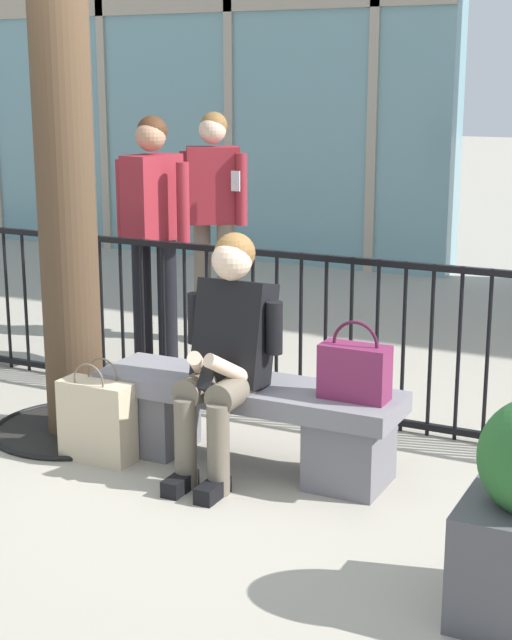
{
  "coord_description": "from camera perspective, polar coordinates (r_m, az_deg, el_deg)",
  "views": [
    {
      "loc": [
        2.15,
        -4.2,
        1.94
      ],
      "look_at": [
        0.0,
        0.1,
        0.75
      ],
      "focal_mm": 54.89,
      "sensor_mm": 36.0,
      "label": 1
    }
  ],
  "objects": [
    {
      "name": "ground_plane",
      "position": [
        5.1,
        -0.51,
        -8.44
      ],
      "size": [
        60.0,
        60.0,
        0.0
      ],
      "primitive_type": "plane",
      "color": "#A8A091"
    },
    {
      "name": "stone_bench",
      "position": [
        5.01,
        -0.51,
        -5.57
      ],
      "size": [
        1.6,
        0.44,
        0.45
      ],
      "color": "slate",
      "rests_on": "ground"
    },
    {
      "name": "seated_person_with_phone",
      "position": [
        4.81,
        -1.76,
        -1.67
      ],
      "size": [
        0.52,
        0.66,
        1.21
      ],
      "color": "#6B6051",
      "rests_on": "ground"
    },
    {
      "name": "handbag_on_bench",
      "position": [
        4.68,
        5.77,
        -2.95
      ],
      "size": [
        0.33,
        0.15,
        0.39
      ],
      "color": "#7A234C",
      "rests_on": "stone_bench"
    },
    {
      "name": "shopping_bag",
      "position": [
        5.16,
        -9.24,
        -5.78
      ],
      "size": [
        0.39,
        0.17,
        0.54
      ],
      "color": "beige",
      "rests_on": "ground"
    },
    {
      "name": "bystander_at_railing",
      "position": [
        7.27,
        -2.5,
        6.46
      ],
      "size": [
        0.55,
        0.39,
        1.71
      ],
      "color": "#6B6051",
      "rests_on": "ground"
    },
    {
      "name": "bystander_further_back",
      "position": [
        6.54,
        -6.03,
        5.55
      ],
      "size": [
        0.55,
        0.42,
        1.71
      ],
      "color": "black",
      "rests_on": "ground"
    },
    {
      "name": "plaza_railing",
      "position": [
        5.67,
        3.34,
        -0.91
      ],
      "size": [
        8.29,
        0.04,
        0.97
      ],
      "color": "black",
      "rests_on": "ground"
    }
  ]
}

